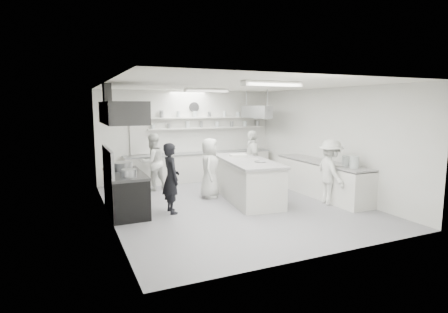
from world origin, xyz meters
name	(u,v)px	position (x,y,z in m)	size (l,w,h in m)	color
floor	(233,205)	(0.00, 0.00, -0.01)	(6.00, 7.00, 0.02)	#939299
ceiling	(233,85)	(0.00, 0.00, 3.01)	(6.00, 7.00, 0.02)	white
wall_back	(188,136)	(0.00, 3.50, 1.50)	(6.00, 0.04, 3.00)	silver
wall_front	(325,169)	(0.00, -3.50, 1.50)	(6.00, 0.04, 3.00)	silver
wall_left	(108,153)	(-3.00, 0.00, 1.50)	(0.04, 7.00, 3.00)	silver
wall_right	(328,141)	(3.00, 0.00, 1.50)	(0.04, 7.00, 3.00)	silver
stove	(126,194)	(-2.60, 0.40, 0.45)	(0.80, 1.80, 0.90)	black
exhaust_hood	(122,113)	(-2.60, 0.40, 2.35)	(0.85, 2.00, 0.50)	#373738
back_counter	(200,167)	(0.30, 3.20, 0.46)	(5.00, 0.60, 0.92)	silver
shelf_lower	(209,128)	(0.70, 3.37, 1.75)	(4.20, 0.26, 0.04)	silver
shelf_upper	(209,118)	(0.70, 3.37, 2.10)	(4.20, 0.26, 0.04)	silver
pass_through_window	(150,138)	(-1.30, 3.48, 1.45)	(1.30, 0.04, 1.00)	black
wall_clock	(194,107)	(0.20, 3.46, 2.45)	(0.32, 0.32, 0.05)	white
right_counter	(321,179)	(2.65, -0.20, 0.47)	(0.74, 3.30, 0.94)	silver
pot_rack	(256,112)	(2.00, 2.40, 2.30)	(0.30, 1.60, 0.40)	#989B9F
light_fixture_front	(272,84)	(0.00, -1.80, 2.94)	(1.30, 0.25, 0.10)	silver
light_fixture_rear	(206,90)	(0.00, 1.80, 2.94)	(1.30, 0.25, 0.10)	silver
prep_island	(246,180)	(0.56, 0.33, 0.52)	(1.05, 2.81, 1.04)	silver
stove_pot	(123,168)	(-2.60, 0.67, 1.04)	(0.45, 0.45, 0.25)	#989B9F
cook_stove	(171,178)	(-1.62, -0.04, 0.83)	(0.60, 0.40, 1.66)	black
cook_back	(153,162)	(-1.49, 2.42, 0.84)	(0.82, 0.64, 1.69)	silver
cook_island_left	(210,168)	(-0.26, 0.92, 0.82)	(0.80, 0.52, 1.63)	silver
cook_island_right	(252,161)	(1.19, 1.16, 0.89)	(1.05, 0.44, 1.79)	silver
cook_right	(330,172)	(2.29, -0.98, 0.84)	(1.08, 0.62, 1.67)	silver
bowl_island_a	(261,163)	(0.68, -0.21, 1.07)	(0.28, 0.28, 0.07)	#989B9F
bowl_island_b	(254,160)	(0.80, 0.34, 1.07)	(0.19, 0.19, 0.06)	silver
bowl_right	(338,166)	(2.52, -0.99, 0.97)	(0.23, 0.23, 0.06)	silver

